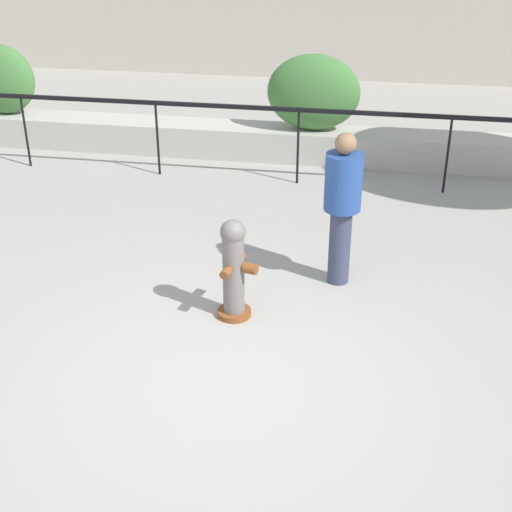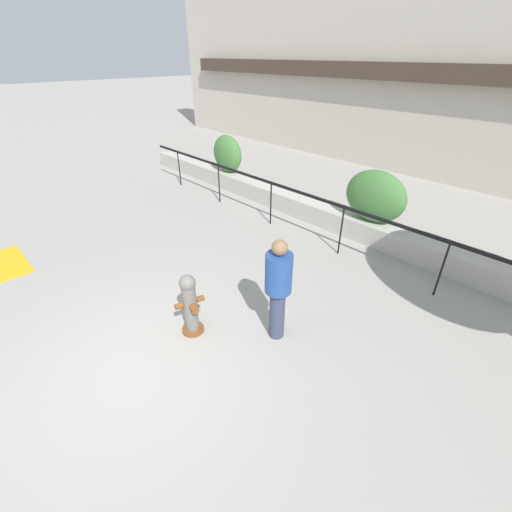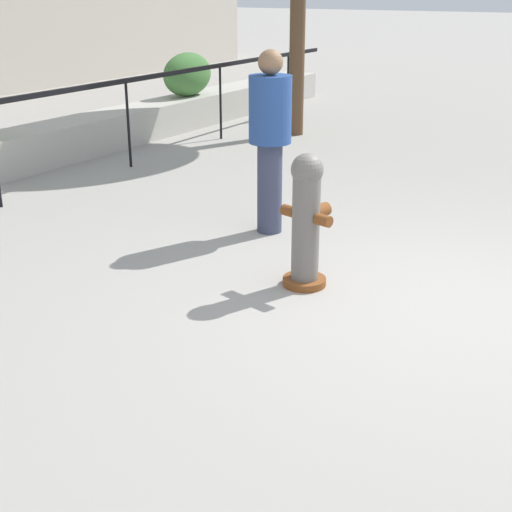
# 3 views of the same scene
# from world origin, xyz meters

# --- Properties ---
(ground_plane) EXTENTS (120.00, 120.00, 0.00)m
(ground_plane) POSITION_xyz_m (0.00, 0.00, 0.00)
(ground_plane) COLOR #9E9991
(building_facade) EXTENTS (30.00, 1.36, 8.00)m
(building_facade) POSITION_xyz_m (0.00, 11.98, 3.99)
(building_facade) COLOR beige
(building_facade) RESTS_ON ground
(planter_wall_low) EXTENTS (18.00, 0.70, 0.50)m
(planter_wall_low) POSITION_xyz_m (0.00, 6.00, 0.25)
(planter_wall_low) COLOR #B7B2A8
(planter_wall_low) RESTS_ON ground
(fence_railing_segment) EXTENTS (15.00, 0.05, 1.15)m
(fence_railing_segment) POSITION_xyz_m (-0.00, 4.90, 1.02)
(fence_railing_segment) COLOR black
(fence_railing_segment) RESTS_ON ground
(hedge_bush_0) EXTENTS (1.21, 0.60, 1.17)m
(hedge_bush_0) POSITION_xyz_m (-5.20, 6.00, 1.09)
(hedge_bush_0) COLOR #427538
(hedge_bush_0) RESTS_ON planter_wall_low
(hedge_bush_1) EXTENTS (1.47, 0.70, 1.19)m
(hedge_bush_1) POSITION_xyz_m (0.10, 6.00, 1.10)
(hedge_bush_1) COLOR #427538
(hedge_bush_1) RESTS_ON planter_wall_low
(fire_hydrant) EXTENTS (0.47, 0.48, 1.08)m
(fire_hydrant) POSITION_xyz_m (-0.17, 1.07, 0.55)
(fire_hydrant) COLOR brown
(fire_hydrant) RESTS_ON ground
(pedestrian) EXTENTS (0.52, 0.52, 1.73)m
(pedestrian) POSITION_xyz_m (0.83, 1.99, 0.99)
(pedestrian) COLOR #383D56
(pedestrian) RESTS_ON ground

